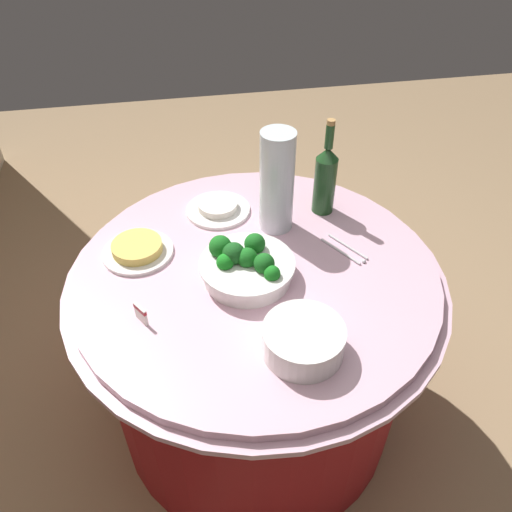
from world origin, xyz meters
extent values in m
plane|color=#9E7F5B|center=(0.00, 0.00, 0.00)|extent=(6.00, 6.00, 0.00)
cylinder|color=maroon|center=(0.00, 0.00, 0.34)|extent=(1.01, 1.01, 0.69)
cylinder|color=#E0B2C6|center=(0.00, 0.00, 0.70)|extent=(1.16, 1.16, 0.02)
cylinder|color=#E0B2C6|center=(0.00, 0.00, 0.72)|extent=(1.10, 1.10, 0.03)
cylinder|color=white|center=(-0.03, 0.03, 0.77)|extent=(0.26, 0.26, 0.05)
cylinder|color=white|center=(-0.03, 0.03, 0.80)|extent=(0.28, 0.28, 0.01)
sphere|color=#19651E|center=(-0.07, -0.01, 0.82)|extent=(0.06, 0.06, 0.06)
sphere|color=#19831E|center=(-0.04, 0.10, 0.81)|extent=(0.05, 0.05, 0.05)
sphere|color=#196D1E|center=(0.02, 0.10, 0.82)|extent=(0.07, 0.07, 0.07)
sphere|color=#19581E|center=(-0.02, 0.07, 0.82)|extent=(0.07, 0.07, 0.07)
sphere|color=#196B1E|center=(-0.03, 0.03, 0.82)|extent=(0.06, 0.06, 0.06)
sphere|color=#19661E|center=(0.02, 0.00, 0.82)|extent=(0.06, 0.06, 0.06)
sphere|color=#197A1E|center=(-0.11, -0.03, 0.81)|extent=(0.05, 0.05, 0.05)
cylinder|color=white|center=(-0.33, -0.06, 0.74)|extent=(0.21, 0.21, 0.01)
cylinder|color=white|center=(-0.33, -0.06, 0.76)|extent=(0.21, 0.21, 0.01)
cylinder|color=white|center=(-0.33, -0.06, 0.77)|extent=(0.21, 0.21, 0.01)
cylinder|color=white|center=(-0.33, -0.06, 0.78)|extent=(0.21, 0.21, 0.01)
cylinder|color=white|center=(-0.33, -0.06, 0.79)|extent=(0.21, 0.21, 0.01)
cylinder|color=white|center=(-0.33, -0.06, 0.80)|extent=(0.21, 0.21, 0.01)
cylinder|color=white|center=(-0.33, -0.06, 0.80)|extent=(0.21, 0.21, 0.01)
cylinder|color=white|center=(-0.33, -0.06, 0.81)|extent=(0.21, 0.21, 0.01)
cylinder|color=#1D461F|center=(0.26, -0.28, 0.84)|extent=(0.07, 0.07, 0.20)
cone|color=#1D461F|center=(0.26, -0.28, 0.96)|extent=(0.07, 0.07, 0.04)
cylinder|color=#1D461F|center=(0.26, -0.28, 1.02)|extent=(0.03, 0.03, 0.08)
cylinder|color=#B2844C|center=(0.26, -0.28, 1.07)|extent=(0.03, 0.03, 0.02)
cylinder|color=silver|center=(0.20, -0.10, 0.91)|extent=(0.11, 0.11, 0.34)
sphere|color=#E5B26B|center=(0.22, -0.10, 0.78)|extent=(0.06, 0.06, 0.06)
sphere|color=#E5B26B|center=(0.19, -0.08, 0.78)|extent=(0.06, 0.06, 0.06)
sphere|color=#E5B26B|center=(0.19, -0.12, 0.78)|extent=(0.06, 0.06, 0.06)
sphere|color=#72C64C|center=(0.22, -0.09, 0.83)|extent=(0.06, 0.06, 0.06)
sphere|color=#72C64C|center=(0.18, -0.09, 0.83)|extent=(0.06, 0.06, 0.06)
sphere|color=#72C64C|center=(0.20, -0.12, 0.83)|extent=(0.06, 0.06, 0.06)
sphere|color=red|center=(0.21, -0.08, 0.89)|extent=(0.06, 0.06, 0.06)
sphere|color=red|center=(0.18, -0.11, 0.89)|extent=(0.06, 0.06, 0.06)
sphere|color=red|center=(0.21, -0.12, 0.89)|extent=(0.06, 0.06, 0.06)
cylinder|color=silver|center=(0.03, -0.27, 0.74)|extent=(0.14, 0.09, 0.01)
cylinder|color=silver|center=(0.05, -0.30, 0.74)|extent=(0.14, 0.09, 0.01)
sphere|color=silver|center=(-0.03, -0.33, 0.74)|extent=(0.01, 0.01, 0.01)
cylinder|color=white|center=(0.31, 0.08, 0.75)|extent=(0.22, 0.22, 0.01)
cylinder|color=white|center=(0.31, 0.08, 0.76)|extent=(0.14, 0.14, 0.02)
cylinder|color=white|center=(0.14, 0.35, 0.75)|extent=(0.22, 0.22, 0.01)
cylinder|color=#EACC60|center=(0.14, 0.35, 0.77)|extent=(0.16, 0.16, 0.03)
cube|color=white|center=(-0.15, 0.34, 0.77)|extent=(0.05, 0.03, 0.05)
cube|color=maroon|center=(-0.15, 0.34, 0.79)|extent=(0.05, 0.04, 0.01)
camera|label=1|loc=(-1.11, 0.20, 1.77)|focal=35.54mm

